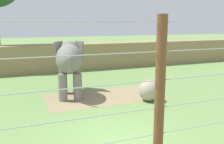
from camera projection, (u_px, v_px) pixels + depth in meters
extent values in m
plane|color=#6B8E4C|center=(116.00, 142.00, 7.94)|extent=(120.00, 120.00, 0.00)
cube|color=#937F5B|center=(105.00, 96.00, 12.82)|extent=(5.89, 2.93, 0.01)
cube|color=#997F56|center=(51.00, 58.00, 19.48)|extent=(36.00, 1.80, 2.02)
cylinder|color=gray|center=(63.00, 81.00, 13.29)|extent=(0.40, 0.40, 1.28)
cylinder|color=gray|center=(77.00, 81.00, 13.40)|extent=(0.40, 0.40, 1.28)
cylinder|color=gray|center=(63.00, 88.00, 12.02)|extent=(0.40, 0.40, 1.28)
cylinder|color=gray|center=(78.00, 87.00, 12.13)|extent=(0.40, 0.40, 1.28)
ellipsoid|color=gray|center=(69.00, 59.00, 12.47)|extent=(1.77, 2.60, 1.47)
ellipsoid|color=gray|center=(69.00, 50.00, 13.87)|extent=(1.18, 1.10, 1.06)
cube|color=gray|center=(59.00, 51.00, 13.69)|extent=(0.57, 0.71, 1.01)
cube|color=gray|center=(79.00, 50.00, 13.87)|extent=(0.27, 0.83, 1.01)
cylinder|color=gray|center=(69.00, 56.00, 14.32)|extent=(0.38, 0.50, 0.57)
cylinder|color=gray|center=(70.00, 63.00, 14.50)|extent=(0.30, 0.37, 0.54)
cylinder|color=gray|center=(70.00, 70.00, 14.65)|extent=(0.22, 0.22, 0.50)
cylinder|color=gray|center=(70.00, 65.00, 11.20)|extent=(0.15, 0.29, 0.73)
sphere|color=tan|center=(149.00, 90.00, 12.05)|extent=(1.00, 1.00, 1.00)
cylinder|color=brown|center=(159.00, 106.00, 5.41)|extent=(0.22, 0.22, 3.82)
cylinder|color=#B7B7BC|center=(159.00, 134.00, 5.54)|extent=(12.29, 0.02, 0.02)
cylinder|color=#B7B7BC|center=(160.00, 107.00, 5.42)|extent=(12.29, 0.02, 0.02)
cylinder|color=#B7B7BC|center=(161.00, 80.00, 5.31)|extent=(12.29, 0.02, 0.02)
cylinder|color=#B7B7BC|center=(162.00, 51.00, 5.20)|extent=(12.29, 0.02, 0.02)
cylinder|color=#B7B7BC|center=(163.00, 22.00, 5.09)|extent=(12.29, 0.02, 0.02)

